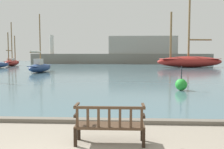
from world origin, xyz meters
name	(u,v)px	position (x,y,z in m)	size (l,w,h in m)	color
harbor_water	(119,66)	(0.00, 44.00, 0.04)	(100.00, 80.00, 0.08)	#476670
quay_edge_kerb	(90,121)	(0.00, 3.85, 0.06)	(40.00, 0.30, 0.12)	#675F54
park_bench	(110,124)	(0.73, 2.05, 0.47)	(1.60, 0.53, 0.92)	black
sailboat_mid_port	(190,61)	(11.66, 37.88, 1.16)	(11.37, 4.92, 12.80)	maroon
sailboat_nearest_port	(12,62)	(-20.04, 41.94, 0.81)	(2.53, 6.55, 8.08)	maroon
sailboat_outer_starboard	(40,67)	(-8.81, 24.89, 0.71)	(1.82, 5.22, 6.72)	navy
channel_buoy	(181,84)	(4.23, 10.48, 0.42)	(0.66, 0.66, 1.36)	green
far_breakwater	(127,54)	(1.57, 54.31, 2.33)	(41.55, 2.40, 6.74)	slate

